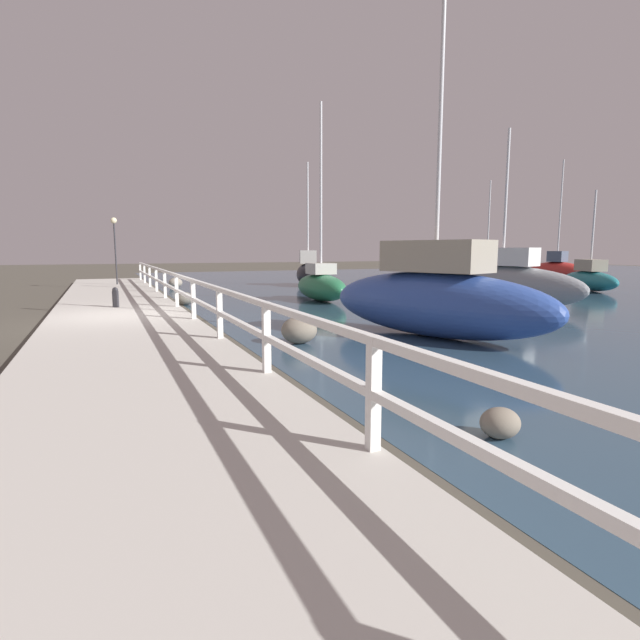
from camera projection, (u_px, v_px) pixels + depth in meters
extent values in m
plane|color=#4C473D|center=(121.00, 323.00, 12.96)|extent=(120.00, 120.00, 0.00)
cube|color=beige|center=(121.00, 319.00, 12.95)|extent=(3.46, 36.00, 0.22)
cube|color=white|center=(373.00, 393.00, 4.16)|extent=(0.10, 0.10, 0.98)
cube|color=white|center=(266.00, 337.00, 6.83)|extent=(0.10, 0.10, 0.98)
cube|color=white|center=(220.00, 313.00, 9.50)|extent=(0.10, 0.10, 0.98)
cube|color=white|center=(193.00, 299.00, 12.17)|extent=(0.10, 0.10, 0.98)
cube|color=white|center=(177.00, 290.00, 14.84)|extent=(0.10, 0.10, 0.98)
cube|color=white|center=(165.00, 284.00, 17.52)|extent=(0.10, 0.10, 0.98)
cube|color=white|center=(156.00, 279.00, 20.19)|extent=(0.10, 0.10, 0.98)
cube|color=white|center=(150.00, 276.00, 22.86)|extent=(0.10, 0.10, 0.98)
cube|color=white|center=(144.00, 273.00, 25.53)|extent=(0.10, 0.10, 0.98)
cube|color=white|center=(140.00, 271.00, 28.20)|extent=(0.10, 0.10, 0.98)
cube|color=white|center=(183.00, 277.00, 13.45)|extent=(0.09, 32.50, 0.08)
cube|color=white|center=(184.00, 294.00, 13.51)|extent=(0.09, 32.50, 0.08)
ellipsoid|color=slate|center=(299.00, 330.00, 10.15)|extent=(0.74, 0.67, 0.56)
ellipsoid|color=#666056|center=(185.00, 299.00, 17.27)|extent=(0.60, 0.54, 0.45)
ellipsoid|color=gray|center=(175.00, 283.00, 25.19)|extent=(0.67, 0.61, 0.51)
ellipsoid|color=slate|center=(500.00, 423.00, 5.05)|extent=(0.42, 0.38, 0.31)
cylinder|color=#333338|center=(116.00, 299.00, 14.71)|extent=(0.18, 0.18, 0.47)
sphere|color=#333338|center=(115.00, 290.00, 14.67)|extent=(0.17, 0.17, 0.17)
cylinder|color=#2D2D33|center=(116.00, 254.00, 24.21)|extent=(0.07, 0.07, 2.93)
sphere|color=beige|center=(114.00, 221.00, 23.99)|extent=(0.29, 0.29, 0.29)
ellipsoid|color=gray|center=(502.00, 286.00, 16.60)|extent=(2.56, 5.72, 1.37)
cube|color=silver|center=(503.00, 257.00, 16.46)|extent=(1.32, 2.30, 0.59)
cylinder|color=silver|center=(506.00, 198.00, 16.19)|extent=(0.09, 0.09, 4.37)
ellipsoid|color=#1E707A|center=(589.00, 281.00, 23.29)|extent=(2.60, 4.32, 0.91)
cube|color=#9E937F|center=(591.00, 265.00, 23.19)|extent=(1.27, 1.70, 0.53)
cylinder|color=silver|center=(593.00, 231.00, 22.97)|extent=(0.09, 0.09, 3.69)
ellipsoid|color=black|center=(308.00, 275.00, 26.55)|extent=(2.23, 3.51, 1.17)
cube|color=beige|center=(308.00, 257.00, 26.42)|extent=(1.16, 1.30, 0.69)
cylinder|color=silver|center=(308.00, 213.00, 26.11)|extent=(0.09, 0.09, 5.22)
ellipsoid|color=gold|center=(487.00, 269.00, 33.98)|extent=(1.13, 3.34, 1.16)
cube|color=#9E937F|center=(487.00, 257.00, 33.86)|extent=(0.76, 1.16, 0.48)
cylinder|color=silver|center=(489.00, 221.00, 33.52)|extent=(0.09, 0.09, 5.33)
ellipsoid|color=red|center=(556.00, 271.00, 30.99)|extent=(2.00, 3.71, 1.16)
cube|color=#4C566B|center=(557.00, 256.00, 30.86)|extent=(1.05, 1.11, 0.65)
cylinder|color=silver|center=(560.00, 211.00, 30.48)|extent=(0.09, 0.09, 6.13)
ellipsoid|color=#236B42|center=(321.00, 287.00, 18.64)|extent=(1.27, 3.71, 1.00)
cube|color=beige|center=(321.00, 269.00, 18.54)|extent=(0.87, 1.01, 0.40)
cylinder|color=silver|center=(321.00, 190.00, 18.14)|extent=(0.09, 0.09, 6.12)
ellipsoid|color=#2D4C9E|center=(434.00, 304.00, 10.89)|extent=(3.27, 5.82, 1.42)
cube|color=#9E937F|center=(436.00, 256.00, 10.74)|extent=(1.74, 2.50, 0.67)
cylinder|color=silver|center=(440.00, 126.00, 10.37)|extent=(0.09, 0.09, 6.05)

